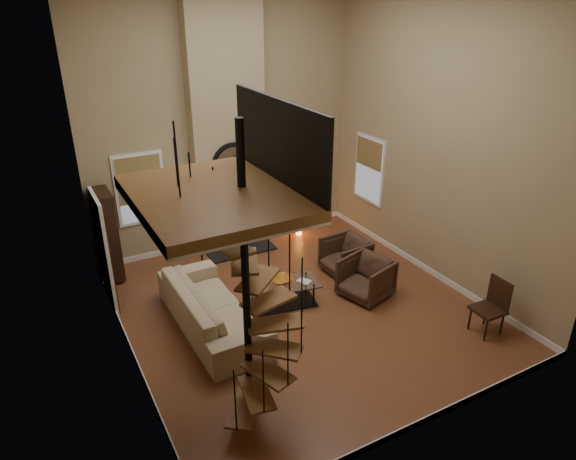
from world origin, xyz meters
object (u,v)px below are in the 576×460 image
sofa (211,307)px  armchair_far (368,277)px  side_chair (493,304)px  hutch (106,235)px  floor_lamp (198,210)px  coffee_table (283,291)px  armchair_near (348,255)px  accent_lamp (299,225)px

sofa → armchair_far: sofa is taller
side_chair → hutch: bearing=136.7°
armchair_far → side_chair: 2.24m
armchair_far → floor_lamp: 3.51m
hutch → side_chair: bearing=-43.3°
armchair_far → coffee_table: 1.66m
sofa → hutch: bearing=23.5°
sofa → armchair_far: bearing=-98.6°
armchair_far → side_chair: side_chair is taller
armchair_far → floor_lamp: floor_lamp is taller
armchair_far → side_chair: bearing=12.7°
floor_lamp → side_chair: floor_lamp is taller
sofa → side_chair: side_chair is taller
floor_lamp → side_chair: size_ratio=1.71×
hutch → coffee_table: size_ratio=1.25×
hutch → armchair_far: size_ratio=2.06×
armchair_far → side_chair: size_ratio=0.87×
sofa → side_chair: 4.72m
sofa → side_chair: size_ratio=2.77×
armchair_near → armchair_far: size_ratio=0.97×
armchair_far → accent_lamp: 2.93m
sofa → coffee_table: size_ratio=1.94×
armchair_far → coffee_table: (-1.61, 0.43, -0.07)m
armchair_near → side_chair: 3.02m
side_chair → armchair_near: bearing=107.6°
hutch → armchair_near: size_ratio=2.12×
hutch → side_chair: (5.24, -4.94, -0.42)m
side_chair → accent_lamp: bearing=100.7°
floor_lamp → side_chair: bearing=-49.3°
armchair_far → accent_lamp: armchair_far is taller
hutch → coffee_table: bearing=-45.0°
sofa → coffee_table: sofa is taller
sofa → floor_lamp: 2.13m
armchair_near → coffee_table: (-1.78, -0.48, -0.07)m
armchair_near → side_chair: size_ratio=0.84×
hutch → armchair_near: 4.83m
armchair_near → side_chair: (0.91, -2.87, 0.17)m
sofa → armchair_far: (3.00, -0.41, -0.04)m
coffee_table → floor_lamp: bearing=116.8°
sofa → coffee_table: (1.39, 0.02, -0.11)m
floor_lamp → hutch: bearing=155.0°
hutch → accent_lamp: size_ratio=3.68×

